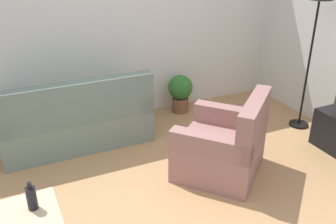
% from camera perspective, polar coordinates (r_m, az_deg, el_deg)
% --- Properties ---
extents(ground_plane, '(5.20, 4.40, 0.02)m').
position_cam_1_polar(ground_plane, '(3.82, 1.81, -13.62)').
color(ground_plane, tan).
extents(wall_rear, '(5.20, 0.10, 2.70)m').
position_cam_1_polar(wall_rear, '(5.14, -9.18, 13.31)').
color(wall_rear, silver).
rests_on(wall_rear, ground_plane).
extents(couch, '(1.81, 0.84, 0.92)m').
position_cam_1_polar(couch, '(4.77, -13.91, -1.38)').
color(couch, slate).
rests_on(couch, ground_plane).
extents(torchiere_lamp, '(0.32, 0.32, 1.81)m').
position_cam_1_polar(torchiere_lamp, '(5.07, 21.74, 12.45)').
color(torchiere_lamp, black).
rests_on(torchiere_lamp, ground_plane).
extents(potted_plant, '(0.36, 0.36, 0.57)m').
position_cam_1_polar(potted_plant, '(5.49, 1.93, 3.26)').
color(potted_plant, brown).
rests_on(potted_plant, ground_plane).
extents(armchair, '(1.23, 1.23, 0.92)m').
position_cam_1_polar(armchair, '(4.11, 8.74, -5.21)').
color(armchair, '#996B66').
rests_on(armchair, ground_plane).
extents(bottle_dark, '(0.07, 0.07, 0.20)m').
position_cam_1_polar(bottle_dark, '(2.64, -20.25, -12.24)').
color(bottle_dark, black).
rests_on(bottle_dark, desk).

